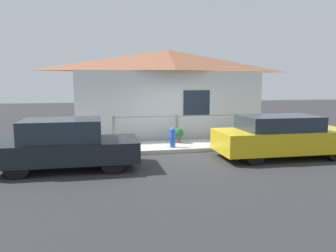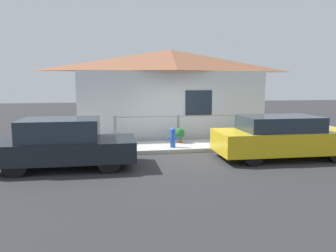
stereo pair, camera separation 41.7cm
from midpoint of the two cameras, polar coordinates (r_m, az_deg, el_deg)
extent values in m
plane|color=#2D2D30|center=(11.17, 2.46, -4.69)|extent=(60.00, 60.00, 0.00)
cube|color=#B2AFA8|center=(11.99, 1.39, -3.52)|extent=(24.00, 1.75, 0.13)
cube|color=silver|center=(13.10, 0.01, 3.42)|extent=(7.63, 0.12, 2.85)
cube|color=#1E2838|center=(13.26, 4.11, 4.07)|extent=(1.10, 0.04, 1.00)
pyramid|color=#A36647|center=(14.12, -0.92, 11.35)|extent=(8.03, 2.20, 0.91)
cylinder|color=gray|center=(12.28, -10.37, -0.67)|extent=(0.10, 0.10, 1.01)
cylinder|color=gray|center=(12.59, 0.61, -0.34)|extent=(0.10, 0.10, 1.01)
cylinder|color=gray|center=(13.33, 10.70, -0.03)|extent=(0.10, 0.10, 1.01)
cylinder|color=gray|center=(12.54, 0.61, 1.73)|extent=(4.80, 0.03, 0.03)
cube|color=black|center=(9.48, -18.14, -4.04)|extent=(3.80, 1.76, 0.56)
cube|color=#232D38|center=(9.41, -19.19, -0.65)|extent=(2.10, 1.53, 0.58)
cylinder|color=black|center=(10.18, -11.04, -4.16)|extent=(0.65, 0.21, 0.65)
cylinder|color=black|center=(8.74, -10.93, -6.09)|extent=(0.65, 0.21, 0.65)
cylinder|color=black|center=(10.43, -24.07, -4.40)|extent=(0.65, 0.21, 0.65)
cylinder|color=black|center=(9.03, -26.05, -6.29)|extent=(0.65, 0.21, 0.65)
cube|color=gold|center=(10.95, 18.39, -2.36)|extent=(4.30, 1.81, 0.67)
cube|color=#232D38|center=(10.79, 17.73, 0.53)|extent=(2.38, 1.56, 0.45)
cylinder|color=black|center=(12.30, 22.00, -2.69)|extent=(0.60, 0.21, 0.59)
cylinder|color=black|center=(11.12, 26.18, -3.96)|extent=(0.60, 0.21, 0.59)
cylinder|color=black|center=(11.08, 10.47, -3.34)|extent=(0.60, 0.21, 0.59)
cylinder|color=black|center=(9.75, 13.70, -4.92)|extent=(0.60, 0.21, 0.59)
cylinder|color=blue|center=(11.39, -0.25, -2.34)|extent=(0.19, 0.19, 0.56)
sphere|color=blue|center=(11.34, -0.25, -0.76)|extent=(0.19, 0.19, 0.19)
cylinder|color=blue|center=(11.36, -0.91, -2.23)|extent=(0.17, 0.08, 0.08)
cylinder|color=blue|center=(11.41, 0.41, -2.18)|extent=(0.17, 0.08, 0.08)
cylinder|color=brown|center=(12.28, 0.80, -2.45)|extent=(0.20, 0.20, 0.21)
sphere|color=#235B28|center=(12.24, 0.80, -1.27)|extent=(0.40, 0.40, 0.40)
camera|label=1|loc=(0.21, -91.07, -0.14)|focal=35.00mm
camera|label=2|loc=(0.21, 88.93, 0.14)|focal=35.00mm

